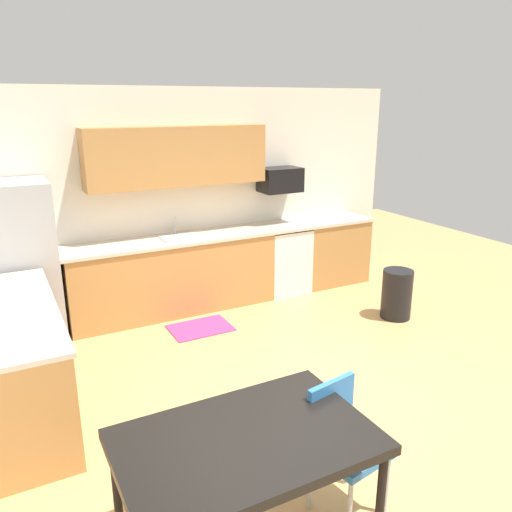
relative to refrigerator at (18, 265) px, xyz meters
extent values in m
plane|color=tan|center=(2.18, -2.22, -0.88)|extent=(12.00, 12.00, 0.00)
cube|color=silver|center=(2.18, 0.43, 0.47)|extent=(5.80, 0.10, 2.70)
cube|color=#AD7A42|center=(1.71, 0.08, -0.43)|extent=(2.55, 0.60, 0.90)
cube|color=#AD7A42|center=(4.08, 0.08, -0.43)|extent=(1.00, 0.60, 0.90)
cube|color=#AD7A42|center=(-0.12, -1.42, -0.43)|extent=(0.60, 2.00, 0.90)
cube|color=beige|center=(2.18, 0.08, 0.04)|extent=(4.80, 0.64, 0.04)
cube|color=beige|center=(-0.12, -1.42, 0.04)|extent=(0.64, 2.00, 0.04)
cube|color=#AD7A42|center=(1.88, 0.21, 1.02)|extent=(2.20, 0.34, 0.70)
cube|color=#9EA0A5|center=(0.00, 0.00, 0.00)|extent=(0.76, 0.70, 1.76)
cube|color=white|center=(3.28, 0.08, -0.44)|extent=(0.60, 0.60, 0.88)
cube|color=black|center=(3.28, 0.08, 0.02)|extent=(0.60, 0.60, 0.03)
cube|color=black|center=(3.28, 0.18, 0.65)|extent=(0.54, 0.36, 0.32)
cube|color=#A5A8AD|center=(1.82, 0.08, 0.00)|extent=(0.48, 0.40, 0.14)
cylinder|color=#B2B5BA|center=(1.82, 0.26, 0.16)|extent=(0.02, 0.02, 0.24)
cube|color=black|center=(0.89, -3.54, -0.13)|extent=(1.40, 0.90, 0.06)
cylinder|color=black|center=(1.53, -3.93, -0.52)|extent=(0.05, 0.05, 0.72)
cylinder|color=black|center=(0.25, -3.15, -0.52)|extent=(0.05, 0.05, 0.72)
cylinder|color=black|center=(1.53, -3.15, -0.52)|extent=(0.05, 0.05, 0.72)
cube|color=#2D72B7|center=(1.60, -3.56, -0.43)|extent=(0.46, 0.46, 0.05)
cube|color=#2D72B7|center=(1.57, -3.38, -0.23)|extent=(0.38, 0.10, 0.40)
cylinder|color=#B2B2B7|center=(1.46, -3.76, -0.67)|extent=(0.03, 0.03, 0.42)
cylinder|color=#B2B2B7|center=(1.80, -3.70, -0.67)|extent=(0.03, 0.03, 0.42)
cylinder|color=#B2B2B7|center=(1.41, -3.42, -0.67)|extent=(0.03, 0.03, 0.42)
cylinder|color=#B2B2B7|center=(1.74, -3.37, -0.67)|extent=(0.03, 0.03, 0.42)
cylinder|color=black|center=(4.02, -1.38, -0.58)|extent=(0.36, 0.36, 0.60)
cube|color=#CC3372|center=(1.79, -0.57, -0.87)|extent=(0.70, 0.50, 0.01)
camera|label=1|loc=(-0.16, -5.65, 1.65)|focal=35.71mm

